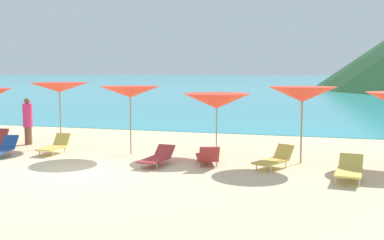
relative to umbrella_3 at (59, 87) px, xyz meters
The scene contains 13 objects.
ground_plane 7.27m from the umbrella_3, 64.33° to the left, with size 50.00×100.00×0.30m, color beige.
ocean_water 225.21m from the umbrella_3, 89.24° to the left, with size 650.00×440.00×0.02m, color #2DADBC.
umbrella_3 is the anchor object (origin of this frame).
umbrella_4 3.30m from the umbrella_3, 14.07° to the right, with size 2.23×2.23×2.30m.
umbrella_5 6.00m from the umbrella_3, ahead, with size 2.52×2.52×2.06m.
umbrella_6 8.83m from the umbrella_3, ahead, with size 2.12×2.12×2.33m.
lounge_chair_1 10.63m from the umbrella_3, 14.81° to the right, with size 0.79×1.64×0.58m.
lounge_chair_3 5.59m from the umbrella_3, 25.79° to the right, with size 0.72×1.51×0.53m.
lounge_chair_4 2.46m from the umbrella_3, 65.37° to the right, with size 0.61×1.41×0.62m.
lounge_chair_7 8.50m from the umbrella_3, 11.69° to the right, with size 1.14×1.55×0.62m.
lounge_chair_10 6.68m from the umbrella_3, 16.23° to the right, with size 1.09×1.69×0.67m.
lounge_chair_11 3.21m from the umbrella_3, 104.00° to the right, with size 0.85×1.70×0.64m.
beachgoer_0 1.91m from the umbrella_3, behind, with size 0.36×0.36×1.79m.
Camera 1 is at (6.46, -10.89, 2.76)m, focal length 42.26 mm.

